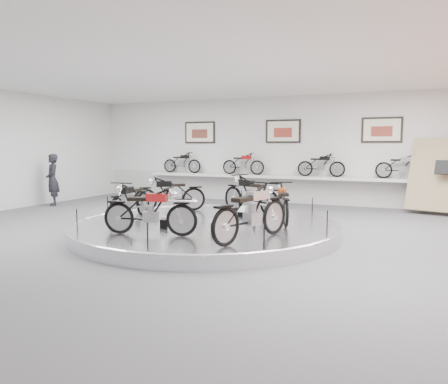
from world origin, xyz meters
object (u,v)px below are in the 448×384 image
at_px(bike_a, 283,203).
at_px(bike_d, 130,200).
at_px(shelf, 280,177).
at_px(bike_e, 150,211).
at_px(display_platform, 205,229).
at_px(visitor, 53,180).
at_px(bike_b, 251,194).
at_px(bike_c, 170,194).
at_px(bike_f, 251,212).

distance_m(bike_a, bike_d, 3.80).
bearing_deg(bike_d, shelf, 157.86).
bearing_deg(shelf, bike_a, -73.17).
relative_size(bike_d, bike_e, 0.96).
bearing_deg(display_platform, visitor, 161.09).
relative_size(bike_b, bike_d, 1.09).
height_order(shelf, bike_c, bike_c).
relative_size(shelf, bike_a, 6.73).
distance_m(bike_a, bike_e, 3.32).
height_order(bike_a, visitor, visitor).
distance_m(bike_f, visitor, 9.89).
height_order(display_platform, bike_c, bike_c).
bearing_deg(shelf, bike_e, -92.78).
height_order(bike_d, visitor, visitor).
height_order(bike_c, bike_e, bike_e).
bearing_deg(visitor, bike_c, 29.02).
xyz_separation_m(display_platform, shelf, (0.00, 6.40, 0.85)).
bearing_deg(visitor, bike_e, 9.94).
height_order(bike_b, bike_e, bike_b).
bearing_deg(shelf, bike_d, -105.91).
bearing_deg(bike_c, display_platform, 107.59).
height_order(bike_e, visitor, visitor).
bearing_deg(bike_c, shelf, -145.17).
bearing_deg(bike_e, bike_f, -1.70).
height_order(display_platform, bike_a, bike_a).
bearing_deg(bike_b, display_platform, 100.81).
xyz_separation_m(shelf, bike_f, (1.70, -7.81, -0.14)).
relative_size(shelf, visitor, 5.87).
xyz_separation_m(bike_c, bike_d, (-0.19, -1.60, -0.02)).
relative_size(bike_b, bike_e, 1.05).
bearing_deg(bike_d, bike_b, 125.48).
relative_size(bike_d, visitor, 0.89).
bearing_deg(bike_c, bike_a, 135.57).
relative_size(display_platform, shelf, 0.58).
xyz_separation_m(bike_b, bike_d, (-2.42, -2.16, -0.04)).
bearing_deg(bike_a, bike_f, 157.35).
bearing_deg(bike_d, bike_e, 40.26).
bearing_deg(display_platform, bike_b, 74.60).
distance_m(shelf, visitor, 8.33).
bearing_deg(bike_a, visitor, 56.51).
relative_size(display_platform, visitor, 3.42).
xyz_separation_m(bike_d, visitor, (-5.45, 2.88, 0.15)).
relative_size(bike_e, visitor, 0.92).
relative_size(bike_d, bike_f, 0.87).
xyz_separation_m(shelf, bike_c, (-1.73, -5.15, -0.19)).
bearing_deg(bike_e, display_platform, 65.36).
height_order(bike_d, bike_e, bike_e).
distance_m(shelf, bike_a, 5.88).
distance_m(shelf, bike_c, 5.44).
bearing_deg(bike_c, bike_b, 157.44).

